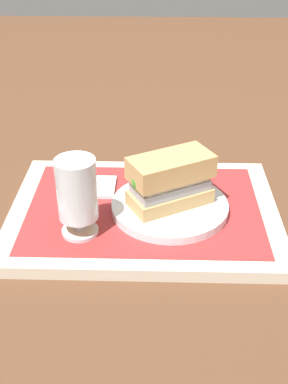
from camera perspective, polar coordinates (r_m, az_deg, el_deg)
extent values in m
plane|color=brown|center=(0.85, 0.00, -2.89)|extent=(3.00, 3.00, 0.00)
cube|color=beige|center=(0.84, 0.00, -2.33)|extent=(0.44, 0.32, 0.02)
cube|color=#9E2D2D|center=(0.83, 0.00, -1.72)|extent=(0.38, 0.27, 0.00)
cylinder|color=white|center=(0.82, 2.92, -1.66)|extent=(0.19, 0.19, 0.01)
cube|color=tan|center=(0.81, 2.96, -0.54)|extent=(0.14, 0.12, 0.02)
cube|color=#9EA3A8|center=(0.80, 3.00, 0.67)|extent=(0.13, 0.11, 0.02)
cube|color=silver|center=(0.80, 3.02, 1.42)|extent=(0.12, 0.10, 0.01)
sphere|color=#47932D|center=(0.77, -0.23, 1.20)|extent=(0.04, 0.04, 0.04)
cube|color=tan|center=(0.79, 3.06, 2.81)|extent=(0.14, 0.12, 0.04)
cylinder|color=silver|center=(0.78, -7.22, -4.36)|extent=(0.06, 0.06, 0.01)
cylinder|color=silver|center=(0.77, -7.29, -3.45)|extent=(0.01, 0.01, 0.02)
cylinder|color=silver|center=(0.74, -7.59, 0.34)|extent=(0.06, 0.06, 0.09)
cylinder|color=gold|center=(0.75, -7.46, -1.32)|extent=(0.06, 0.06, 0.04)
cylinder|color=white|center=(0.74, -7.60, 0.46)|extent=(0.05, 0.05, 0.01)
cube|color=white|center=(0.89, -6.16, 0.60)|extent=(0.09, 0.07, 0.01)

